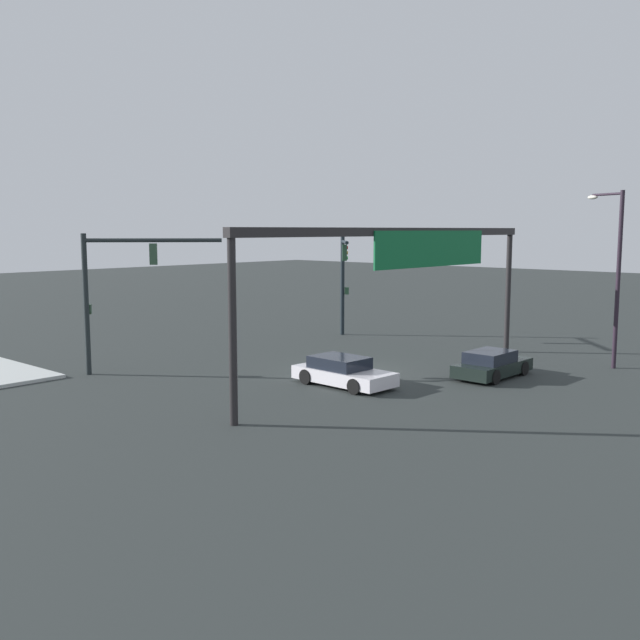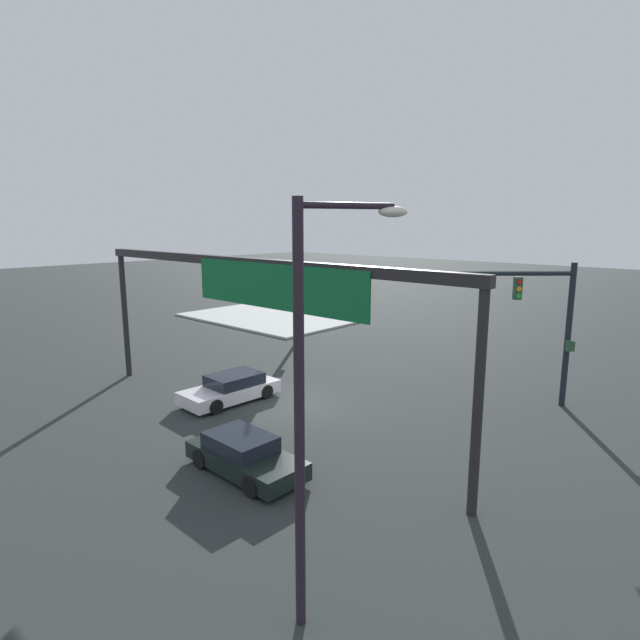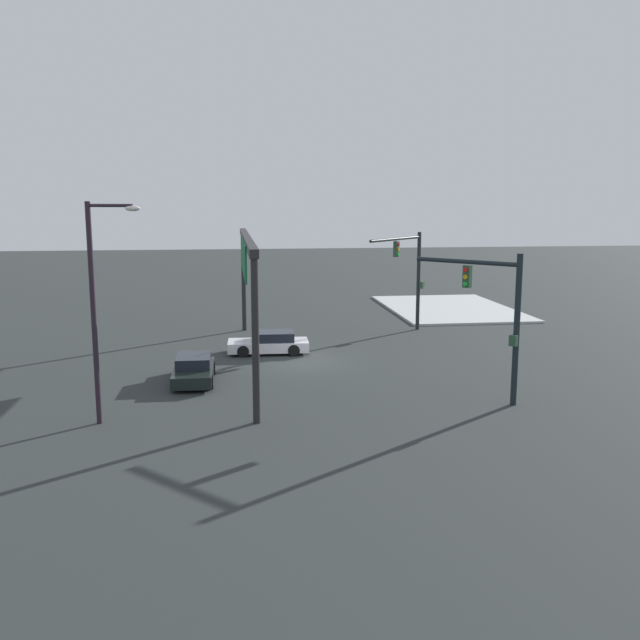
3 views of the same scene
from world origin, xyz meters
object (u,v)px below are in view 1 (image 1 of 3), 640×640
(streetlamp_curved_arm, at_px, (615,267))
(sedan_car_approaching, at_px, (343,372))
(sedan_car_waiting_far, at_px, (492,365))
(traffic_signal_opposite_side, at_px, (343,271))
(traffic_signal_near_corner, at_px, (114,280))

(streetlamp_curved_arm, relative_size, sedan_car_approaching, 1.86)
(sedan_car_approaching, xyz_separation_m, sedan_car_waiting_far, (-5.67, 3.86, -0.00))
(sedan_car_approaching, bearing_deg, traffic_signal_opposite_side, 132.11)
(sedan_car_approaching, bearing_deg, streetlamp_curved_arm, 61.25)
(traffic_signal_opposite_side, relative_size, sedan_car_waiting_far, 1.48)
(traffic_signal_near_corner, xyz_separation_m, sedan_car_waiting_far, (-10.66, 13.05, -3.70))
(traffic_signal_opposite_side, height_order, sedan_car_approaching, traffic_signal_opposite_side)
(streetlamp_curved_arm, relative_size, sedan_car_waiting_far, 1.97)
(traffic_signal_opposite_side, distance_m, sedan_car_waiting_far, 14.00)
(traffic_signal_near_corner, bearing_deg, traffic_signal_opposite_side, 41.29)
(streetlamp_curved_arm, distance_m, sedan_car_approaching, 14.10)
(traffic_signal_near_corner, bearing_deg, sedan_car_waiting_far, -8.07)
(streetlamp_curved_arm, xyz_separation_m, sedan_car_approaching, (11.54, -6.92, -4.21))
(traffic_signal_near_corner, xyz_separation_m, traffic_signal_opposite_side, (-15.51, 0.38, -0.25))
(sedan_car_approaching, height_order, sedan_car_waiting_far, same)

